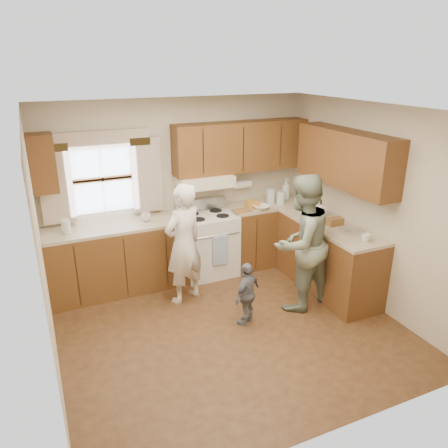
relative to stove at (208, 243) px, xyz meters
name	(u,v)px	position (x,y,z in m)	size (l,w,h in m)	color
room	(231,229)	(-0.30, -1.44, 0.78)	(3.80, 3.80, 3.80)	#412714
kitchen_fixtures	(238,224)	(0.31, -0.36, 0.37)	(3.80, 2.25, 2.15)	#49290F
stove	(208,243)	(0.00, 0.00, 0.00)	(0.76, 0.67, 1.07)	silver
woman_left	(184,244)	(-0.56, -0.61, 0.32)	(0.58, 0.38, 1.58)	silver
woman_right	(301,243)	(0.70, -1.33, 0.39)	(0.84, 0.65, 1.72)	#223C26
child	(247,294)	(-0.08, -1.43, -0.07)	(0.46, 0.19, 0.79)	slate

